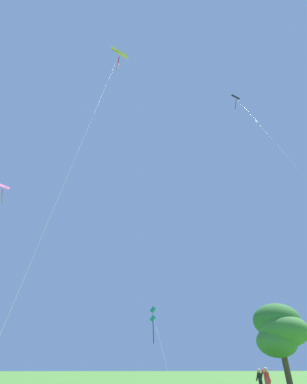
% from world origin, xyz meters
% --- Properties ---
extents(kite_yellow_diamond, '(2.76, 8.03, 28.77)m').
position_xyz_m(kite_yellow_diamond, '(-1.52, 13.11, 26.65)').
color(kite_yellow_diamond, yellow).
rests_on(kite_yellow_diamond, ground_plane).
extents(kite_black_large, '(0.92, 9.66, 22.97)m').
position_xyz_m(kite_black_large, '(9.36, 12.18, 19.78)').
color(kite_black_large, black).
rests_on(kite_black_large, ground_plane).
extents(kite_teal_box, '(1.28, 10.26, 8.34)m').
position_xyz_m(kite_teal_box, '(3.92, 35.14, 7.32)').
color(kite_teal_box, teal).
rests_on(kite_teal_box, ground_plane).
extents(kite_pink_low, '(1.60, 11.12, 22.86)m').
position_xyz_m(kite_pink_low, '(-16.75, 29.78, 21.04)').
color(kite_pink_low, pink).
rests_on(kite_pink_low, ground_plane).
extents(person_near_tree, '(0.54, 0.30, 1.73)m').
position_xyz_m(person_near_tree, '(8.17, 14.65, 1.04)').
color(person_near_tree, '#665B4C').
rests_on(person_near_tree, ground_plane).
extents(person_with_spool, '(0.49, 0.36, 1.66)m').
position_xyz_m(person_with_spool, '(8.92, 17.31, 1.00)').
color(person_with_spool, black).
rests_on(person_with_spool, ground_plane).
extents(tree_right_cluster, '(5.03, 5.29, 7.33)m').
position_xyz_m(tree_right_cluster, '(15.57, 26.29, 4.90)').
color(tree_right_cluster, brown).
rests_on(tree_right_cluster, ground_plane).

